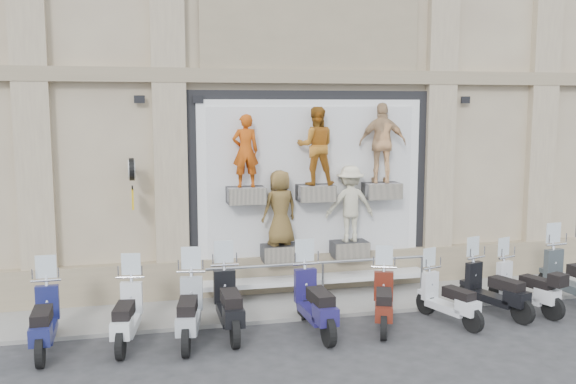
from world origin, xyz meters
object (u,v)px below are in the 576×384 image
object	(u,v)px
guard_rail	(323,282)
scooter_f	(384,290)
scooter_b	(126,303)
scooter_j	(575,267)
clock_sign_bracket	(132,177)
scooter_d	(229,291)
scooter_e	(315,290)
scooter_i	(526,277)
scooter_c	(189,299)
scooter_g	(449,288)
scooter_a	(43,308)
scooter_h	(496,279)

from	to	relation	value
guard_rail	scooter_f	size ratio (longest dim) A/B	2.78
scooter_b	scooter_j	distance (m)	9.26
guard_rail	clock_sign_bracket	size ratio (longest dim) A/B	4.96
clock_sign_bracket	scooter_f	bearing A→B (deg)	-25.55
scooter_d	scooter_f	size ratio (longest dim) A/B	1.11
guard_rail	scooter_e	world-z (taller)	scooter_e
scooter_i	clock_sign_bracket	bearing A→B (deg)	146.60
guard_rail	scooter_d	size ratio (longest dim) A/B	2.51
scooter_e	scooter_j	xyz separation A→B (m)	(5.84, 0.32, 0.00)
scooter_b	scooter_j	size ratio (longest dim) A/B	0.92
scooter_f	scooter_i	xyz separation A→B (m)	(3.21, 0.20, -0.01)
scooter_f	scooter_j	xyz separation A→B (m)	(4.50, 0.38, 0.09)
scooter_b	scooter_f	xyz separation A→B (m)	(4.76, -0.27, -0.02)
scooter_c	scooter_g	size ratio (longest dim) A/B	1.15
guard_rail	scooter_d	distance (m)	2.63
scooter_g	scooter_b	bearing A→B (deg)	158.98
scooter_g	scooter_i	bearing A→B (deg)	-10.27
scooter_d	scooter_i	xyz separation A→B (m)	(6.12, -0.18, -0.09)
scooter_c	scooter_d	bearing A→B (deg)	26.42
guard_rail	scooter_f	bearing A→B (deg)	-68.25
scooter_d	scooter_i	size ratio (longest dim) A/B	1.12
guard_rail	scooter_b	bearing A→B (deg)	-160.25
scooter_e	scooter_f	world-z (taller)	scooter_e
guard_rail	scooter_c	size ratio (longest dim) A/B	2.57
scooter_e	scooter_i	size ratio (longest dim) A/B	1.13
scooter_i	scooter_e	bearing A→B (deg)	162.76
clock_sign_bracket	scooter_c	size ratio (longest dim) A/B	0.52
scooter_g	scooter_a	bearing A→B (deg)	159.45
scooter_c	scooter_i	size ratio (longest dim) A/B	1.10
scooter_a	guard_rail	bearing A→B (deg)	14.28
clock_sign_bracket	scooter_h	bearing A→B (deg)	-15.96
clock_sign_bracket	scooter_b	world-z (taller)	clock_sign_bracket
clock_sign_bracket	scooter_g	xyz separation A→B (m)	(5.93, -2.25, -2.11)
scooter_j	scooter_h	bearing A→B (deg)	179.15
scooter_d	scooter_a	bearing A→B (deg)	-177.47
clock_sign_bracket	scooter_i	distance (m)	8.31
scooter_a	scooter_g	xyz separation A→B (m)	(7.48, -0.33, -0.09)
scooter_f	scooter_h	bearing A→B (deg)	25.74
guard_rail	scooter_j	world-z (taller)	scooter_j
scooter_i	guard_rail	bearing A→B (deg)	139.58
scooter_f	scooter_g	bearing A→B (deg)	19.62
clock_sign_bracket	scooter_i	world-z (taller)	clock_sign_bracket
scooter_j	scooter_b	bearing A→B (deg)	174.04
scooter_e	clock_sign_bracket	bearing A→B (deg)	144.42
clock_sign_bracket	scooter_d	size ratio (longest dim) A/B	0.51
scooter_f	scooter_i	bearing A→B (deg)	25.45
scooter_a	scooter_g	distance (m)	7.49
clock_sign_bracket	scooter_d	distance (m)	3.17
clock_sign_bracket	scooter_i	xyz separation A→B (m)	(7.80, -1.99, -2.07)
scooter_e	scooter_f	bearing A→B (deg)	-4.70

